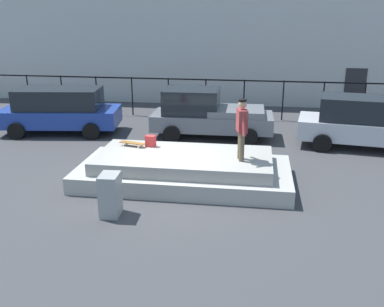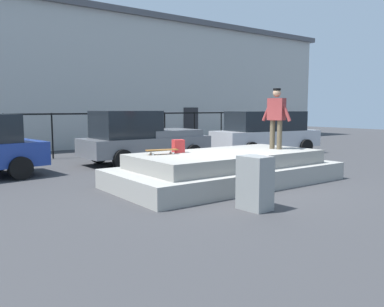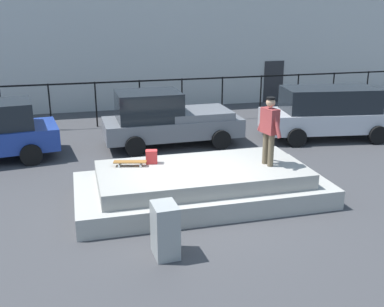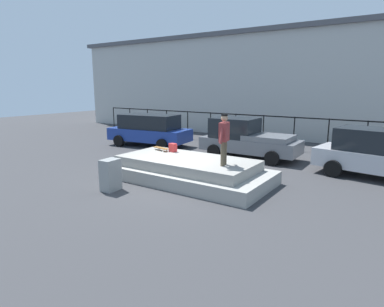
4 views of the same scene
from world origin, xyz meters
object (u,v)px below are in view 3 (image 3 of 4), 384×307
at_px(car_grey_pickup_mid, 167,119).
at_px(car_silver_hatchback_far, 329,112).
at_px(skateboard, 130,162).
at_px(utility_box, 165,230).
at_px(backpack, 151,157).
at_px(skateboarder, 269,126).

distance_m(car_grey_pickup_mid, car_silver_hatchback_far, 5.73).
height_order(car_grey_pickup_mid, car_silver_hatchback_far, car_grey_pickup_mid).
xyz_separation_m(skateboard, utility_box, (0.26, -2.90, -0.40)).
bearing_deg(skateboard, utility_box, -84.79).
bearing_deg(backpack, car_grey_pickup_mid, -97.58).
xyz_separation_m(backpack, utility_box, (-0.27, -2.98, -0.47)).
height_order(skateboard, utility_box, utility_box).
height_order(backpack, utility_box, backpack).
relative_size(car_silver_hatchback_far, utility_box, 4.66).
bearing_deg(car_silver_hatchback_far, skateboard, -154.43).
relative_size(skateboard, backpack, 2.46).
height_order(skateboard, car_grey_pickup_mid, car_grey_pickup_mid).
xyz_separation_m(skateboarder, backpack, (-2.71, 0.83, -0.80)).
relative_size(skateboarder, car_silver_hatchback_far, 0.34).
bearing_deg(car_grey_pickup_mid, backpack, -106.74).
distance_m(skateboarder, skateboard, 3.44).
distance_m(backpack, car_grey_pickup_mid, 4.29).
height_order(skateboarder, car_grey_pickup_mid, skateboarder).
bearing_deg(skateboard, car_grey_pickup_mid, 67.03).
height_order(backpack, car_grey_pickup_mid, car_grey_pickup_mid).
xyz_separation_m(skateboard, car_grey_pickup_mid, (1.77, 4.18, -0.01)).
xyz_separation_m(car_grey_pickup_mid, utility_box, (-1.51, -7.08, -0.39)).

